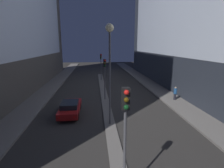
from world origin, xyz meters
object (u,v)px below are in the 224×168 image
traffic_light_near (125,119)px  traffic_light_far (101,61)px  car_left_lane (70,107)px  pedestrian_on_right_sidewalk (175,93)px  traffic_light_mid (105,70)px  street_lamp (110,51)px

traffic_light_near → traffic_light_far: (0.00, 26.04, 0.00)m
car_left_lane → pedestrian_on_right_sidewalk: pedestrian_on_right_sidewalk is taller
traffic_light_mid → pedestrian_on_right_sidewalk: (8.37, -1.14, -2.70)m
traffic_light_far → car_left_lane: traffic_light_far is taller
traffic_light_far → car_left_lane: bearing=-102.7°
street_lamp → traffic_light_near: bearing=-90.0°
street_lamp → car_left_lane: 7.12m
traffic_light_far → pedestrian_on_right_sidewalk: traffic_light_far is taller
traffic_light_near → pedestrian_on_right_sidewalk: size_ratio=3.07×
pedestrian_on_right_sidewalk → street_lamp: bearing=-145.9°
traffic_light_mid → traffic_light_near: bearing=-90.0°
traffic_light_near → traffic_light_far: bearing=90.0°
street_lamp → pedestrian_on_right_sidewalk: (8.37, 5.67, -5.20)m
traffic_light_near → street_lamp: size_ratio=0.61×
traffic_light_far → traffic_light_near: bearing=-90.0°
traffic_light_far → street_lamp: street_lamp is taller
traffic_light_mid → car_left_lane: size_ratio=1.05×
traffic_light_far → pedestrian_on_right_sidewalk: size_ratio=3.07×
traffic_light_near → traffic_light_mid: size_ratio=1.00×
traffic_light_near → street_lamp: street_lamp is taller
traffic_light_near → pedestrian_on_right_sidewalk: 15.59m
traffic_light_near → car_left_lane: bearing=110.2°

